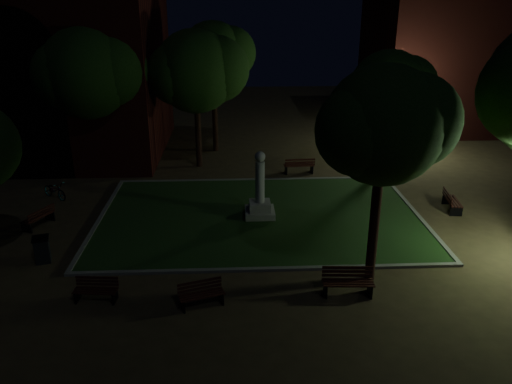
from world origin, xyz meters
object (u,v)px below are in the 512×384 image
bench_left_side (39,218)px  bench_far_side (299,166)px  bench_near_left (201,295)px  bicycle (55,190)px  bench_right_side (451,202)px  bench_near_right (348,282)px  trash_bin (42,249)px  monument (260,198)px  bench_west_near (96,290)px

bench_left_side → bench_far_side: (12.90, 6.85, 0.04)m
bench_near_left → bicycle: bicycle is taller
bench_right_side → bench_near_right: bearing=145.1°
trash_bin → bicycle: (-1.72, 6.83, -0.07)m
bench_right_side → bench_far_side: 8.99m
monument → bench_right_side: bearing=2.4°
bench_near_left → bench_west_near: bearing=155.2°
bench_west_near → monument: bearing=53.8°
bench_left_side → bench_far_side: size_ratio=0.94×
bench_near_left → trash_bin: bearing=135.2°
bench_left_side → bicycle: size_ratio=0.97×
bicycle → bench_near_right: bearing=-88.5°
bench_right_side → bicycle: 20.26m
bench_left_side → bench_near_right: bearing=88.4°
bench_near_right → bench_near_left: bearing=-171.8°
bench_right_side → trash_bin: (-18.39, -4.35, 0.10)m
bench_near_right → bench_west_near: bearing=-176.8°
bench_near_right → bench_left_side: bench_near_right is taller
bench_near_left → bench_near_right: (5.14, 0.43, 0.07)m
bench_near_left → bicycle: 13.05m
bench_near_left → bench_near_right: bench_near_right is taller
bench_near_right → bench_left_side: (-12.94, 6.26, -0.04)m
monument → trash_bin: bearing=-156.0°
bench_west_near → bench_right_side: bench_right_side is taller
monument → bench_far_side: (2.70, 6.26, -0.49)m
bench_near_right → bench_far_side: (-0.04, 13.10, -0.00)m
monument → bench_near_right: size_ratio=1.75×
bench_near_right → trash_bin: 11.97m
bench_near_left → bench_west_near: 3.68m
bicycle → bench_near_left: bearing=-103.4°
monument → bench_near_left: monument is taller
bench_near_left → trash_bin: 7.28m
monument → bench_far_side: bearing=66.7°
bench_right_side → trash_bin: bearing=111.5°
bench_near_right → bench_right_side: 9.92m
bench_right_side → bench_far_side: size_ratio=0.97×
bench_near_left → bicycle: size_ratio=0.92×
bench_near_right → bench_west_near: 8.80m
bench_west_near → bench_left_side: bearing=129.1°
monument → bench_west_near: 9.14m
bench_left_side → bicycle: (-0.40, 3.46, 0.04)m
bench_west_near → bicycle: bicycle is taller
bench_near_right → trash_bin: trash_bin is taller
bench_left_side → trash_bin: size_ratio=1.61×
bench_near_right → bench_right_side: bearing=50.3°
bench_near_right → bicycle: 16.50m
bench_right_side → bicycle: (-20.11, 2.48, 0.03)m
monument → bench_far_side: monument is taller
bench_left_side → bench_far_side: bench_far_side is taller
bench_near_left → bench_far_side: bench_far_side is taller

